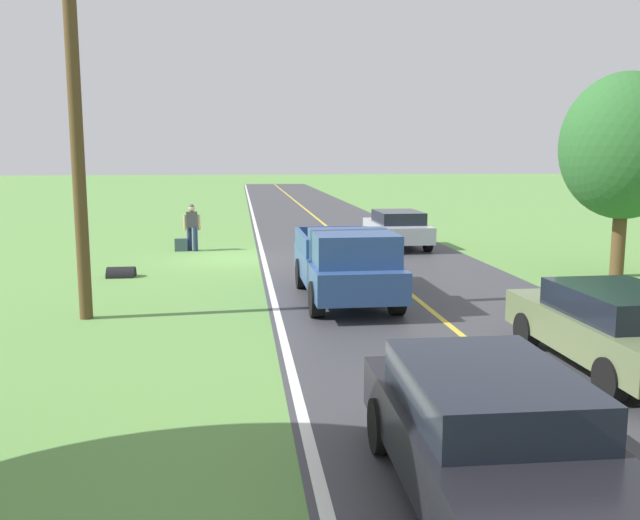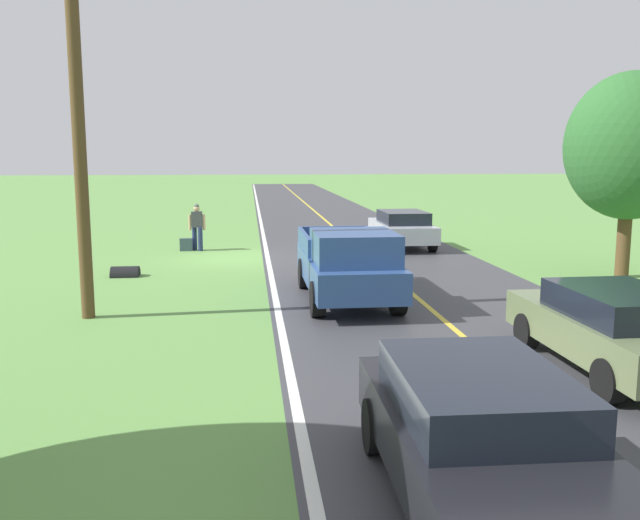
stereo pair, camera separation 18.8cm
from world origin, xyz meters
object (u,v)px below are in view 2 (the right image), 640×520
(pickup_truck_passing, at_px, (348,263))
(utility_pole_roadside, at_px, (78,115))
(suitcase_carried, at_px, (186,245))
(sedan_ahead_same_lane, at_px, (482,436))
(sedan_mid_oncoming, at_px, (614,327))
(hitchhiker_walking, at_px, (197,224))
(sedan_near_oncoming, at_px, (402,228))
(tree_far_side_near, at_px, (630,147))

(pickup_truck_passing, bearing_deg, utility_pole_roadside, 9.24)
(utility_pole_roadside, bearing_deg, suitcase_carried, -96.62)
(pickup_truck_passing, xyz_separation_m, sedan_ahead_same_lane, (0.08, 9.71, -0.21))
(sedan_mid_oncoming, bearing_deg, hitchhiker_walking, -62.70)
(suitcase_carried, distance_m, sedan_ahead_same_lane, 19.69)
(sedan_mid_oncoming, bearing_deg, sedan_ahead_same_lane, 47.56)
(suitcase_carried, xyz_separation_m, sedan_near_oncoming, (-8.24, -0.18, 0.52))
(pickup_truck_passing, bearing_deg, suitcase_carried, -63.37)
(hitchhiker_walking, distance_m, tree_far_side_near, 14.82)
(tree_far_side_near, bearing_deg, hitchhiker_walking, -28.56)
(hitchhiker_walking, xyz_separation_m, sedan_ahead_same_lane, (-4.22, 19.22, -0.23))
(hitchhiker_walking, xyz_separation_m, pickup_truck_passing, (-4.30, 9.50, -0.01))
(pickup_truck_passing, relative_size, sedan_near_oncoming, 1.23)
(sedan_mid_oncoming, distance_m, sedan_near_oncoming, 15.32)
(tree_far_side_near, distance_m, sedan_ahead_same_lane, 15.26)
(tree_far_side_near, distance_m, sedan_mid_oncoming, 10.09)
(hitchhiker_walking, bearing_deg, sedan_near_oncoming, -179.35)
(tree_far_side_near, relative_size, sedan_mid_oncoming, 1.33)
(hitchhiker_walking, height_order, pickup_truck_passing, pickup_truck_passing)
(suitcase_carried, height_order, utility_pole_roadside, utility_pole_roadside)
(tree_far_side_near, bearing_deg, utility_pole_roadside, 13.70)
(sedan_mid_oncoming, xyz_separation_m, utility_pole_roadside, (9.48, -4.77, 3.62))
(sedan_near_oncoming, distance_m, sedan_ahead_same_lane, 19.64)
(sedan_mid_oncoming, height_order, sedan_ahead_same_lane, same)
(hitchhiker_walking, height_order, sedan_ahead_same_lane, hitchhiker_walking)
(pickup_truck_passing, bearing_deg, tree_far_side_near, -163.27)
(pickup_truck_passing, distance_m, sedan_near_oncoming, 10.22)
(tree_far_side_near, bearing_deg, suitcase_carried, -27.48)
(suitcase_carried, height_order, pickup_truck_passing, pickup_truck_passing)
(pickup_truck_passing, bearing_deg, sedan_ahead_same_lane, 89.52)
(sedan_ahead_same_lane, distance_m, utility_pole_roadside, 11.13)
(suitcase_carried, bearing_deg, pickup_truck_passing, 24.97)
(pickup_truck_passing, xyz_separation_m, tree_far_side_near, (-8.48, -2.55, 2.81))
(tree_far_side_near, distance_m, utility_pole_roadside, 14.84)
(suitcase_carried, relative_size, utility_pole_roadside, 0.05)
(tree_far_side_near, height_order, sedan_near_oncoming, tree_far_side_near)
(hitchhiker_walking, distance_m, utility_pole_roadside, 11.12)
(sedan_ahead_same_lane, bearing_deg, sedan_near_oncoming, -100.56)
(tree_far_side_near, bearing_deg, pickup_truck_passing, 16.73)
(pickup_truck_passing, height_order, sedan_mid_oncoming, pickup_truck_passing)
(sedan_mid_oncoming, distance_m, sedan_ahead_same_lane, 5.40)
(pickup_truck_passing, relative_size, sedan_mid_oncoming, 1.22)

